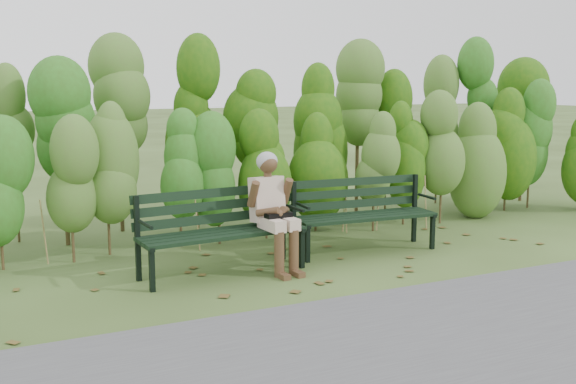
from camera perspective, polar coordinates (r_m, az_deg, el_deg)
name	(u,v)px	position (r m, az deg, el deg)	size (l,w,h in m)	color
ground	(303,270)	(6.84, 1.27, -6.64)	(80.00, 80.00, 0.00)	#35481D
footpath	(441,346)	(5.08, 12.82, -12.62)	(60.00, 2.50, 0.01)	#474749
hedge_band	(235,133)	(8.30, -4.52, 5.00)	(11.04, 1.67, 2.42)	#47381E
leaf_litter	(321,272)	(6.78, 2.82, -6.78)	(5.77, 2.20, 0.01)	brown
bench_left	(219,224)	(6.70, -5.89, -2.73)	(1.69, 0.67, 0.83)	black
bench_right	(361,208)	(7.60, 6.19, -1.38)	(1.65, 0.63, 0.81)	black
seated_woman	(273,204)	(6.74, -1.30, -1.01)	(0.48, 0.70, 1.19)	#C8B097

